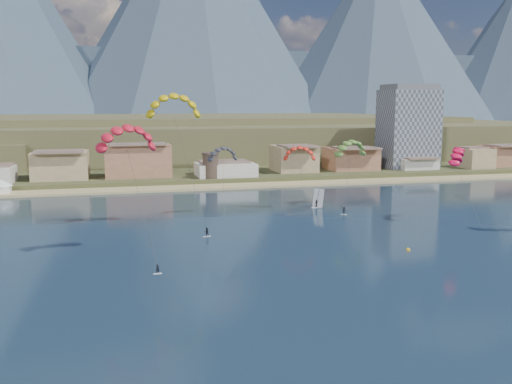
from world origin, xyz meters
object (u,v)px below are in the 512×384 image
at_px(watchtower, 210,165).
at_px(kitesurfer_yellow, 174,102).
at_px(windsurfer, 317,202).
at_px(kitesurfer_red, 127,134).
at_px(apartment_tower, 408,127).
at_px(buoy, 408,250).
at_px(kitesurfer_green, 351,146).

distance_m(watchtower, kitesurfer_yellow, 69.11).
distance_m(kitesurfer_yellow, windsurfer, 47.45).
bearing_deg(kitesurfer_red, windsurfer, 36.82).
bearing_deg(kitesurfer_red, apartment_tower, 42.40).
height_order(kitesurfer_yellow, windsurfer, kitesurfer_yellow).
height_order(watchtower, kitesurfer_red, kitesurfer_red).
bearing_deg(apartment_tower, watchtower, -170.07).
bearing_deg(buoy, kitesurfer_green, 79.78).
height_order(kitesurfer_red, kitesurfer_yellow, kitesurfer_yellow).
bearing_deg(buoy, kitesurfer_red, 170.07).
relative_size(apartment_tower, kitesurfer_yellow, 1.07).
height_order(apartment_tower, kitesurfer_green, apartment_tower).
bearing_deg(kitesurfer_yellow, kitesurfer_green, 17.94).
xyz_separation_m(kitesurfer_red, kitesurfer_green, (56.89, 36.41, -5.65)).
distance_m(apartment_tower, buoy, 123.99).
relative_size(apartment_tower, buoy, 41.44).
bearing_deg(kitesurfer_green, kitesurfer_yellow, -162.06).
distance_m(kitesurfer_red, kitesurfer_yellow, 24.18).
relative_size(watchtower, buoy, 11.14).
bearing_deg(buoy, watchtower, 102.42).
bearing_deg(buoy, kitesurfer_yellow, 142.34).
bearing_deg(kitesurfer_green, watchtower, 120.63).
relative_size(apartment_tower, kitesurfer_red, 1.28).
relative_size(windsurfer, buoy, 6.25).
xyz_separation_m(watchtower, kitesurfer_yellow, (-18.08, -63.55, 20.29)).
bearing_deg(kitesurfer_red, buoy, -9.93).
bearing_deg(watchtower, kitesurfer_green, -59.37).
distance_m(watchtower, windsurfer, 53.05).
relative_size(kitesurfer_green, buoy, 25.53).
bearing_deg(watchtower, kitesurfer_red, -108.40).
distance_m(kitesurfer_yellow, kitesurfer_green, 50.36).
bearing_deg(windsurfer, kitesurfer_green, 4.28).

